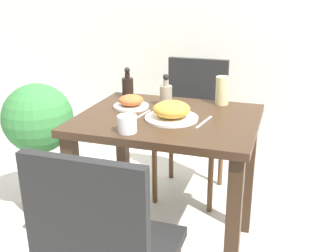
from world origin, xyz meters
name	(u,v)px	position (x,y,z in m)	size (l,w,h in m)	color
ground_plane	(168,247)	(0.00, 0.00, 0.00)	(16.00, 16.00, 0.00)	beige
dining_table	(168,144)	(0.00, 0.00, 0.60)	(0.85, 0.67, 0.74)	#3D2819
chair_near	(105,250)	(0.00, -0.71, 0.49)	(0.42, 0.42, 0.88)	black
chair_far	(193,120)	(-0.04, 0.68, 0.49)	(0.42, 0.42, 0.88)	black
food_plate	(172,111)	(0.03, -0.04, 0.78)	(0.25, 0.25, 0.09)	white
side_plate	(131,102)	(-0.22, 0.08, 0.77)	(0.18, 0.18, 0.07)	white
drink_cup	(127,124)	(-0.10, -0.26, 0.78)	(0.08, 0.08, 0.07)	white
juice_glass	(222,91)	(0.21, 0.27, 0.82)	(0.07, 0.07, 0.15)	beige
sauce_bottle	(128,86)	(-0.31, 0.25, 0.81)	(0.06, 0.06, 0.17)	black
condiment_bottle	(166,94)	(-0.06, 0.15, 0.81)	(0.06, 0.06, 0.17)	gray
fork_utensil	(141,116)	(-0.12, -0.04, 0.75)	(0.04, 0.18, 0.00)	silver
spoon_utensil	(204,122)	(0.18, -0.04, 0.75)	(0.04, 0.18, 0.00)	silver
potted_plant_left	(40,136)	(-0.84, 0.14, 0.50)	(0.41, 0.41, 0.81)	#51331E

